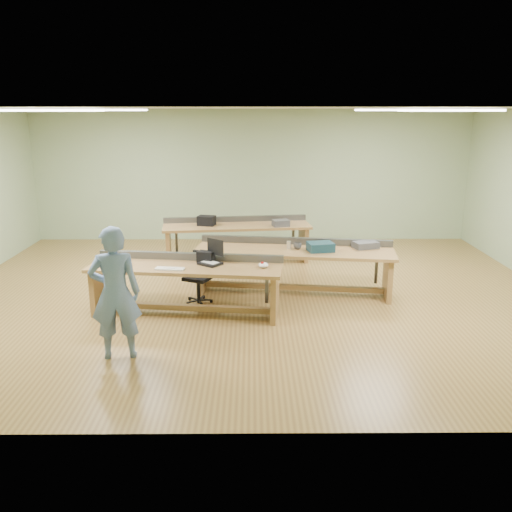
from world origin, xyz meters
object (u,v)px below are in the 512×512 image
(mug, at_px, (297,246))
(drinks_can, at_px, (289,245))
(parts_bin_teal, at_px, (321,247))
(laptop_base, at_px, (210,263))
(task_chair, at_px, (200,284))
(parts_bin_grey, at_px, (366,245))
(camera_bag, at_px, (206,257))
(person, at_px, (115,293))
(workbench_back, at_px, (237,234))
(workbench_front, at_px, (186,278))
(workbench_mid, at_px, (294,260))

(mug, height_order, drinks_can, drinks_can)
(parts_bin_teal, distance_m, drinks_can, 0.53)
(laptop_base, xyz_separation_m, task_chair, (-0.21, 0.45, -0.47))
(parts_bin_grey, bearing_deg, camera_bag, -162.22)
(parts_bin_teal, height_order, drinks_can, parts_bin_teal)
(person, bearing_deg, workbench_back, -116.88)
(workbench_front, relative_size, workbench_back, 0.98)
(workbench_back, xyz_separation_m, person, (-1.35, -4.42, 0.28))
(camera_bag, xyz_separation_m, drinks_can, (1.31, 0.80, -0.02))
(parts_bin_teal, bearing_deg, workbench_front, -158.69)
(camera_bag, bearing_deg, task_chair, 134.34)
(laptop_base, bearing_deg, workbench_mid, 73.35)
(workbench_mid, relative_size, parts_bin_grey, 8.40)
(workbench_front, bearing_deg, camera_bag, 39.23)
(parts_bin_teal, relative_size, mug, 3.02)
(task_chair, height_order, parts_bin_teal, parts_bin_teal)
(workbench_front, xyz_separation_m, workbench_back, (0.68, 2.92, 0.00))
(camera_bag, relative_size, parts_bin_grey, 0.61)
(person, height_order, mug, person)
(laptop_base, relative_size, mug, 2.31)
(person, relative_size, task_chair, 2.06)
(camera_bag, relative_size, drinks_can, 1.91)
(mug, distance_m, drinks_can, 0.14)
(workbench_front, xyz_separation_m, drinks_can, (1.59, 0.98, 0.26))
(mug, bearing_deg, workbench_front, -151.22)
(task_chair, height_order, drinks_can, drinks_can)
(camera_bag, distance_m, task_chair, 0.63)
(workbench_mid, bearing_deg, parts_bin_teal, -10.60)
(person, height_order, parts_bin_teal, person)
(person, distance_m, camera_bag, 1.93)
(person, relative_size, laptop_base, 5.37)
(workbench_front, bearing_deg, person, -107.28)
(camera_bag, bearing_deg, person, -99.60)
(drinks_can, bearing_deg, workbench_mid, -13.99)
(workbench_back, height_order, person, person)
(mug, relative_size, drinks_can, 1.06)
(mug, bearing_deg, parts_bin_grey, 2.88)
(workbench_front, bearing_deg, parts_bin_teal, 28.35)
(person, distance_m, parts_bin_grey, 4.34)
(workbench_mid, height_order, camera_bag, camera_bag)
(task_chair, xyz_separation_m, mug, (1.58, 0.47, 0.51))
(workbench_mid, bearing_deg, workbench_back, 124.80)
(workbench_mid, xyz_separation_m, task_chair, (-1.53, -0.48, -0.27))
(workbench_mid, distance_m, parts_bin_teal, 0.51)
(task_chair, bearing_deg, workbench_back, 102.38)
(camera_bag, bearing_deg, mug, 48.30)
(workbench_mid, bearing_deg, workbench_front, -142.71)
(workbench_back, xyz_separation_m, laptop_base, (-0.32, -2.89, 0.21))
(camera_bag, bearing_deg, parts_bin_teal, 39.65)
(laptop_base, bearing_deg, drinks_can, 75.95)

